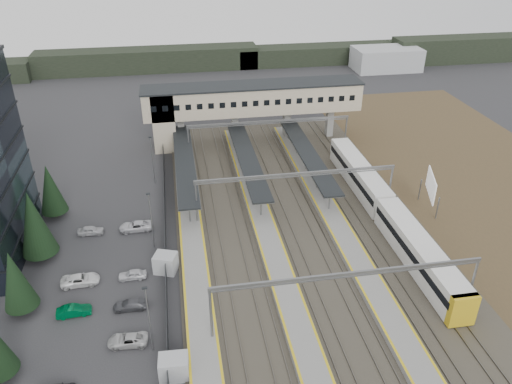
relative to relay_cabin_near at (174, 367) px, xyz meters
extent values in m
plane|color=#2B2B2D|center=(5.94, 11.61, -1.15)|extent=(220.00, 220.00, 0.00)
cylinder|color=black|center=(-16.06, 2.61, -0.55)|extent=(0.44, 0.44, 1.20)
cylinder|color=black|center=(-16.06, 11.61, -0.55)|extent=(0.44, 0.44, 1.20)
cone|color=black|center=(-16.06, 11.61, 3.35)|extent=(3.64, 3.64, 7.00)
cylinder|color=black|center=(-16.06, 21.61, -0.55)|extent=(0.44, 0.44, 1.20)
cone|color=black|center=(-16.06, 21.61, 4.10)|extent=(4.42, 4.42, 8.50)
cylinder|color=black|center=(-16.06, 31.61, -0.55)|extent=(0.44, 0.44, 1.20)
cone|color=black|center=(-16.06, 31.61, 3.45)|extent=(3.74, 3.74, 7.20)
imported|color=#004E27|center=(-10.56, 10.11, -0.55)|extent=(3.76, 1.56, 1.21)
imported|color=white|center=(-10.56, 15.41, -0.54)|extent=(4.54, 2.27, 1.23)
imported|color=#B0B0B4|center=(-10.56, 26.01, -0.55)|extent=(3.56, 1.55, 1.20)
imported|color=silver|center=(-4.56, 4.81, -0.59)|extent=(4.20, 2.18, 1.13)
imported|color=#4A4B50|center=(-4.56, 10.11, -0.60)|extent=(3.86, 1.65, 1.11)
imported|color=silver|center=(-4.56, 15.41, -0.58)|extent=(3.39, 1.39, 1.15)
imported|color=silver|center=(-4.56, 26.01, -0.53)|extent=(4.53, 2.13, 1.25)
cylinder|color=slate|center=(-2.06, 3.61, 2.85)|extent=(0.16, 0.16, 8.00)
cube|color=black|center=(-2.06, 3.61, 6.85)|extent=(0.50, 0.25, 0.15)
cylinder|color=slate|center=(-2.06, 21.61, 2.85)|extent=(0.16, 0.16, 8.00)
cube|color=black|center=(-2.06, 21.61, 6.85)|extent=(0.50, 0.25, 0.15)
cylinder|color=slate|center=(-2.06, 39.61, 2.85)|extent=(0.16, 0.16, 8.00)
cube|color=black|center=(-2.06, 39.61, 6.85)|extent=(0.50, 0.25, 0.15)
cube|color=#26282B|center=(-0.56, 16.61, -0.15)|extent=(0.08, 90.00, 2.00)
cube|color=#A8ABAE|center=(0.00, 0.00, 0.00)|extent=(2.86, 2.16, 2.30)
cube|color=#A8ABAE|center=(-0.56, 16.20, 0.04)|extent=(3.19, 2.93, 2.39)
cube|color=#332E26|center=(17.94, 16.61, -1.05)|extent=(34.00, 90.00, 0.20)
cube|color=#59544C|center=(5.22, 16.61, -0.87)|extent=(0.08, 90.00, 0.14)
cube|color=#59544C|center=(6.66, 16.61, -0.87)|extent=(0.08, 90.00, 0.14)
cube|color=#59544C|center=(9.22, 16.61, -0.87)|extent=(0.08, 90.00, 0.14)
cube|color=#59544C|center=(10.66, 16.61, -0.87)|extent=(0.08, 90.00, 0.14)
cube|color=#59544C|center=(15.22, 16.61, -0.87)|extent=(0.08, 90.00, 0.14)
cube|color=#59544C|center=(16.66, 16.61, -0.87)|extent=(0.08, 90.00, 0.14)
cube|color=#59544C|center=(19.22, 16.61, -0.87)|extent=(0.08, 90.00, 0.14)
cube|color=#59544C|center=(20.66, 16.61, -0.87)|extent=(0.08, 90.00, 0.14)
cube|color=#59544C|center=(25.22, 16.61, -0.87)|extent=(0.08, 90.00, 0.14)
cube|color=#59544C|center=(26.66, 16.61, -0.87)|extent=(0.08, 90.00, 0.14)
cube|color=#59544C|center=(29.22, 16.61, -0.87)|extent=(0.08, 90.00, 0.14)
cube|color=#59544C|center=(30.66, 16.61, -0.87)|extent=(0.08, 90.00, 0.14)
cube|color=gray|center=(2.94, 16.61, -0.70)|extent=(3.20, 82.00, 0.90)
cube|color=gold|center=(1.49, 16.61, -0.24)|extent=(0.25, 82.00, 0.02)
cube|color=gold|center=(4.39, 16.61, -0.24)|extent=(0.25, 82.00, 0.02)
cube|color=gray|center=(12.94, 16.61, -0.70)|extent=(3.20, 82.00, 0.90)
cube|color=gold|center=(11.49, 16.61, -0.24)|extent=(0.25, 82.00, 0.02)
cube|color=gold|center=(14.39, 16.61, -0.24)|extent=(0.25, 82.00, 0.02)
cube|color=gray|center=(22.94, 16.61, -0.70)|extent=(3.20, 82.00, 0.90)
cube|color=gold|center=(21.49, 16.61, -0.24)|extent=(0.25, 82.00, 0.02)
cube|color=gold|center=(24.39, 16.61, -0.24)|extent=(0.25, 82.00, 0.02)
cube|color=black|center=(2.94, 38.61, 2.85)|extent=(3.00, 30.00, 0.25)
cube|color=slate|center=(2.94, 38.61, 2.70)|extent=(3.10, 30.00, 0.12)
cylinder|color=slate|center=(2.94, 25.61, 1.25)|extent=(0.20, 0.20, 3.10)
cylinder|color=slate|center=(2.94, 32.11, 1.25)|extent=(0.20, 0.20, 3.10)
cylinder|color=slate|center=(2.94, 38.61, 1.25)|extent=(0.20, 0.20, 3.10)
cylinder|color=slate|center=(2.94, 45.11, 1.25)|extent=(0.20, 0.20, 3.10)
cylinder|color=slate|center=(2.94, 51.61, 1.25)|extent=(0.20, 0.20, 3.10)
cube|color=black|center=(12.94, 38.61, 2.85)|extent=(3.00, 30.00, 0.25)
cube|color=slate|center=(12.94, 38.61, 2.70)|extent=(3.10, 30.00, 0.12)
cylinder|color=slate|center=(12.94, 25.61, 1.25)|extent=(0.20, 0.20, 3.10)
cylinder|color=slate|center=(12.94, 32.11, 1.25)|extent=(0.20, 0.20, 3.10)
cylinder|color=slate|center=(12.94, 38.61, 1.25)|extent=(0.20, 0.20, 3.10)
cylinder|color=slate|center=(12.94, 45.11, 1.25)|extent=(0.20, 0.20, 3.10)
cylinder|color=slate|center=(12.94, 51.61, 1.25)|extent=(0.20, 0.20, 3.10)
cube|color=black|center=(22.94, 38.61, 2.85)|extent=(3.00, 30.00, 0.25)
cube|color=slate|center=(22.94, 38.61, 2.70)|extent=(3.10, 30.00, 0.12)
cylinder|color=slate|center=(22.94, 25.61, 1.25)|extent=(0.20, 0.20, 3.10)
cylinder|color=slate|center=(22.94, 32.11, 1.25)|extent=(0.20, 0.20, 3.10)
cylinder|color=slate|center=(22.94, 38.61, 1.25)|extent=(0.20, 0.20, 3.10)
cylinder|color=slate|center=(22.94, 45.11, 1.25)|extent=(0.20, 0.20, 3.10)
cylinder|color=slate|center=(22.94, 51.61, 1.25)|extent=(0.20, 0.20, 3.10)
cube|color=tan|center=(16.44, 53.61, 7.35)|extent=(40.00, 6.00, 5.00)
cube|color=black|center=(16.44, 53.61, 9.90)|extent=(40.40, 6.40, 0.30)
cube|color=tan|center=(-0.06, 53.61, 4.35)|extent=(4.00, 6.00, 11.00)
cube|color=black|center=(-1.56, 50.59, 7.45)|extent=(1.00, 0.06, 1.00)
cube|color=black|center=(0.44, 50.59, 7.45)|extent=(1.00, 0.06, 1.00)
cube|color=black|center=(2.44, 50.59, 7.45)|extent=(1.00, 0.06, 1.00)
cube|color=black|center=(4.44, 50.59, 7.45)|extent=(1.00, 0.06, 1.00)
cube|color=black|center=(6.44, 50.59, 7.45)|extent=(1.00, 0.06, 1.00)
cube|color=black|center=(8.44, 50.59, 7.45)|extent=(1.00, 0.06, 1.00)
cube|color=black|center=(10.44, 50.59, 7.45)|extent=(1.00, 0.06, 1.00)
cube|color=black|center=(12.44, 50.59, 7.45)|extent=(1.00, 0.06, 1.00)
cube|color=black|center=(14.44, 50.59, 7.45)|extent=(1.00, 0.06, 1.00)
cube|color=black|center=(16.44, 50.59, 7.45)|extent=(1.00, 0.06, 1.00)
cube|color=black|center=(18.44, 50.59, 7.45)|extent=(1.00, 0.06, 1.00)
cube|color=black|center=(20.44, 50.59, 7.45)|extent=(1.00, 0.06, 1.00)
cube|color=black|center=(22.44, 50.59, 7.45)|extent=(1.00, 0.06, 1.00)
cube|color=black|center=(24.44, 50.59, 7.45)|extent=(1.00, 0.06, 1.00)
cube|color=black|center=(26.44, 50.59, 7.45)|extent=(1.00, 0.06, 1.00)
cube|color=black|center=(28.44, 50.59, 7.45)|extent=(1.00, 0.06, 1.00)
cube|color=black|center=(30.44, 50.59, 7.45)|extent=(1.00, 0.06, 1.00)
cube|color=black|center=(32.44, 50.59, 7.45)|extent=(1.00, 0.06, 1.00)
cube|color=black|center=(34.44, 50.59, 7.45)|extent=(1.00, 0.06, 1.00)
cube|color=gray|center=(1.44, 53.61, 1.85)|extent=(1.20, 1.60, 6.00)
cube|color=gray|center=(2.94, 53.61, 1.85)|extent=(1.20, 1.60, 6.00)
cube|color=gray|center=(12.94, 53.61, 1.85)|extent=(1.20, 1.60, 6.00)
cube|color=gray|center=(22.94, 53.61, 1.85)|extent=(1.20, 1.60, 6.00)
cube|color=gray|center=(31.44, 53.61, 1.85)|extent=(1.20, 1.60, 6.00)
cylinder|color=slate|center=(3.94, 3.61, 2.35)|extent=(0.28, 0.28, 7.00)
cylinder|color=slate|center=(31.94, 3.61, 2.35)|extent=(0.28, 0.28, 7.00)
cube|color=slate|center=(17.94, 3.61, 5.85)|extent=(28.40, 0.25, 0.35)
cube|color=slate|center=(17.94, 3.61, 5.45)|extent=(28.40, 0.12, 0.12)
cylinder|color=slate|center=(3.94, 25.61, 2.35)|extent=(0.28, 0.28, 7.00)
cylinder|color=slate|center=(31.94, 25.61, 2.35)|extent=(0.28, 0.28, 7.00)
cube|color=slate|center=(17.94, 25.61, 5.85)|extent=(28.40, 0.25, 0.35)
cube|color=slate|center=(17.94, 25.61, 5.45)|extent=(28.40, 0.12, 0.12)
cylinder|color=slate|center=(3.94, 45.61, 2.35)|extent=(0.28, 0.28, 7.00)
cylinder|color=slate|center=(31.94, 45.61, 2.35)|extent=(0.28, 0.28, 7.00)
cube|color=slate|center=(17.94, 45.61, 5.85)|extent=(28.40, 0.25, 0.35)
cube|color=slate|center=(17.94, 45.61, 5.45)|extent=(28.40, 0.12, 0.12)
cube|color=white|center=(29.94, 11.62, 1.06)|extent=(2.95, 20.49, 3.80)
cube|color=black|center=(29.94, 11.62, 1.48)|extent=(3.02, 19.89, 0.95)
cube|color=slate|center=(29.94, 11.62, -0.57)|extent=(2.53, 19.09, 0.53)
cube|color=white|center=(29.94, 32.71, 1.06)|extent=(2.95, 20.49, 3.80)
cube|color=black|center=(29.94, 32.71, 1.48)|extent=(3.02, 19.89, 0.95)
cube|color=slate|center=(29.94, 32.71, -0.57)|extent=(2.53, 19.09, 0.53)
cube|color=gold|center=(29.94, 1.47, 1.06)|extent=(2.97, 0.90, 3.80)
cylinder|color=slate|center=(37.71, 21.75, 0.59)|extent=(0.20, 0.20, 3.48)
cylinder|color=slate|center=(37.71, 27.28, 0.59)|extent=(0.20, 0.20, 3.48)
cube|color=white|center=(37.71, 24.52, 2.86)|extent=(2.18, 6.25, 3.27)
cube|color=black|center=(-4.06, 106.61, 1.85)|extent=(60.00, 8.00, 6.00)
cube|color=black|center=(45.94, 106.61, 1.35)|extent=(50.00, 8.00, 5.00)
cube|color=black|center=(85.94, 101.61, 2.35)|extent=(40.00, 8.00, 7.00)
cube|color=#A8ABAE|center=(60.94, 96.61, 1.85)|extent=(18.00, 10.00, 6.00)
camera|label=1|loc=(2.09, -33.54, 37.28)|focal=35.00mm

